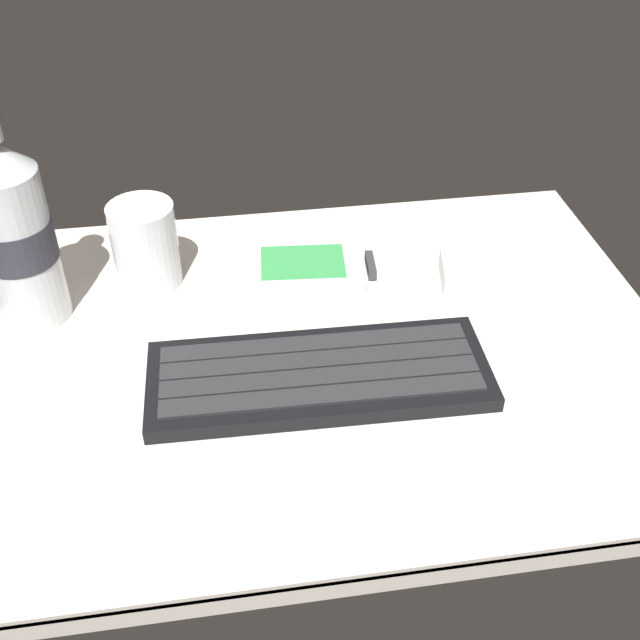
{
  "coord_description": "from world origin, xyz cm",
  "views": [
    {
      "loc": [
        -8.17,
        -53.33,
        45.89
      ],
      "look_at": [
        0.0,
        0.0,
        3.0
      ],
      "focal_mm": 44.01,
      "sensor_mm": 36.0,
      "label": 1
    }
  ],
  "objects": [
    {
      "name": "keyboard",
      "position": [
        -0.79,
        -4.69,
        0.81
      ],
      "size": [
        29.27,
        11.72,
        1.7
      ],
      "color": "black",
      "rests_on": "ground_plane"
    },
    {
      "name": "handheld_device",
      "position": [
        0.66,
        11.49,
        0.73
      ],
      "size": [
        13.24,
        8.61,
        1.5
      ],
      "color": "silver",
      "rests_on": "ground_plane"
    },
    {
      "name": "water_bottle",
      "position": [
        -25.88,
        8.76,
        9.01
      ],
      "size": [
        6.73,
        6.73,
        20.8
      ],
      "color": "silver",
      "rests_on": "ground_plane"
    },
    {
      "name": "charger_block",
      "position": [
        16.86,
        7.19,
        1.2
      ],
      "size": [
        7.91,
        6.79,
        2.4
      ],
      "primitive_type": "cube",
      "rotation": [
        0.0,
        0.0,
        -0.19
      ],
      "color": "silver",
      "rests_on": "ground_plane"
    },
    {
      "name": "ground_plane",
      "position": [
        0.0,
        -0.23,
        -0.99
      ],
      "size": [
        64.0,
        48.0,
        2.8
      ],
      "color": "beige"
    },
    {
      "name": "juice_cup",
      "position": [
        -15.26,
        12.63,
        3.91
      ],
      "size": [
        6.4,
        6.4,
        8.5
      ],
      "color": "silver",
      "rests_on": "ground_plane"
    }
  ]
}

